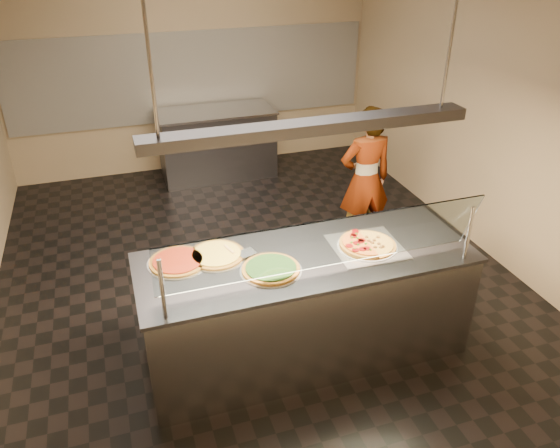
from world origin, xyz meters
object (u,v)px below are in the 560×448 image
object	(u,v)px
half_pizza_pepperoni	(355,245)
prep_table	(217,143)
pizza_spinach	(271,268)
pizza_spatula	(236,250)
heat_lamp_housing	(310,127)
worker	(365,180)
sneeze_guard	(326,245)
perforated_tray	(367,246)
pizza_tomato	(178,261)
serving_counter	(305,305)
half_pizza_sausage	(379,242)
pizza_cheese	(216,254)

from	to	relation	value
half_pizza_pepperoni	prep_table	size ratio (longest dim) A/B	0.28
pizza_spinach	pizza_spatula	size ratio (longest dim) A/B	2.04
heat_lamp_housing	worker	bearing A→B (deg)	49.70
sneeze_guard	perforated_tray	bearing A→B (deg)	33.18
half_pizza_pepperoni	worker	xyz separation A→B (m)	(0.80, 1.42, -0.17)
sneeze_guard	pizza_spatula	bearing A→B (deg)	132.35
sneeze_guard	pizza_tomato	bearing A→B (deg)	149.23
heat_lamp_housing	prep_table	bearing A→B (deg)	88.13
perforated_tray	pizza_spatula	bearing A→B (deg)	167.32
pizza_spinach	pizza_tomato	world-z (taller)	pizza_spinach
pizza_spatula	sneeze_guard	bearing A→B (deg)	-47.65
worker	pizza_spinach	bearing A→B (deg)	44.54
pizza_tomato	heat_lamp_housing	xyz separation A→B (m)	(0.94, -0.22, 1.01)
serving_counter	half_pizza_sausage	size ratio (longest dim) A/B	5.79
pizza_spatula	prep_table	xyz separation A→B (m)	(0.62, 3.60, -0.49)
serving_counter	worker	size ratio (longest dim) A/B	1.62
pizza_spatula	heat_lamp_housing	world-z (taller)	heat_lamp_housing
perforated_tray	pizza_tomato	xyz separation A→B (m)	(-1.44, 0.24, 0.01)
half_pizza_sausage	sneeze_guard	bearing A→B (deg)	-151.68
sneeze_guard	heat_lamp_housing	distance (m)	0.80
perforated_tray	pizza_spinach	distance (m)	0.81
pizza_spatula	pizza_cheese	bearing A→B (deg)	174.18
sneeze_guard	half_pizza_sausage	distance (m)	0.73
half_pizza_pepperoni	half_pizza_sausage	world-z (taller)	half_pizza_pepperoni
pizza_tomato	pizza_spatula	world-z (taller)	pizza_spatula
perforated_tray	pizza_spatula	xyz separation A→B (m)	(-0.99, 0.22, 0.02)
serving_counter	worker	distance (m)	1.86
serving_counter	sneeze_guard	distance (m)	0.83
pizza_spatula	pizza_spinach	bearing A→B (deg)	-59.04
sneeze_guard	worker	size ratio (longest dim) A/B	1.47
perforated_tray	heat_lamp_housing	world-z (taller)	heat_lamp_housing
prep_table	worker	world-z (taller)	worker
half_pizza_pepperoni	pizza_spinach	size ratio (longest dim) A/B	0.98
half_pizza_sausage	worker	bearing A→B (deg)	67.48
pizza_spatula	prep_table	size ratio (longest dim) A/B	0.14
half_pizza_sausage	worker	xyz separation A→B (m)	(0.59, 1.42, -0.17)
pizza_spinach	pizza_tomato	size ratio (longest dim) A/B	1.00
pizza_spinach	perforated_tray	bearing A→B (deg)	5.57
half_pizza_pepperoni	pizza_tomato	distance (m)	1.35
perforated_tray	worker	size ratio (longest dim) A/B	0.35
half_pizza_pepperoni	pizza_cheese	bearing A→B (deg)	167.11
sneeze_guard	heat_lamp_housing	xyz separation A→B (m)	(0.00, 0.34, 0.72)
pizza_tomato	heat_lamp_housing	distance (m)	1.40
sneeze_guard	pizza_spatula	world-z (taller)	sneeze_guard
perforated_tray	pizza_spinach	bearing A→B (deg)	-174.43
sneeze_guard	half_pizza_sausage	size ratio (longest dim) A/B	5.25
pizza_cheese	pizza_spatula	size ratio (longest dim) A/B	2.02
pizza_cheese	sneeze_guard	bearing A→B (deg)	-40.83
serving_counter	pizza_spatula	bearing A→B (deg)	157.81
perforated_tray	prep_table	distance (m)	3.87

